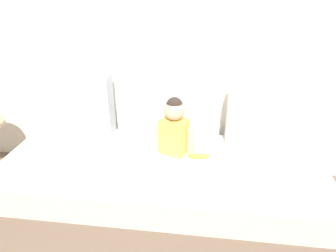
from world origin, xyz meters
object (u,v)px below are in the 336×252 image
Objects in this scene: couch at (163,176)px; throw_pillow_right at (262,117)px; throw_pillow_left at (80,105)px; toddler at (174,126)px; banana at (199,156)px; throw_pillow_center at (168,112)px.

couch is 0.92m from throw_pillow_right.
throw_pillow_left reaches higher than toddler.
couch is at bearing -143.79° from toddler.
toddler is at bearing -160.03° from throw_pillow_right.
throw_pillow_right is 3.27× the size of banana.
throw_pillow_right is (0.76, 0.00, -0.00)m from throw_pillow_center.
throw_pillow_right is (0.76, 0.31, 0.42)m from couch.
banana reaches higher than couch.
throw_pillow_left is (-0.76, 0.31, 0.46)m from couch.
throw_pillow_center reaches higher than banana.
banana is at bearing -17.13° from throw_pillow_left.
couch is at bearing 177.19° from banana.
throw_pillow_center is 0.26m from toddler.
banana is (0.28, -0.32, -0.21)m from throw_pillow_center.
throw_pillow_left is 1.52m from throw_pillow_right.
couch is at bearing -21.89° from throw_pillow_left.
toddler is at bearing -16.44° from throw_pillow_left.
throw_pillow_center is 0.76m from throw_pillow_right.
banana is at bearing -146.71° from throw_pillow_right.
throw_pillow_left is 1.24× the size of toddler.
throw_pillow_right is at bearing 33.29° from banana.
throw_pillow_center is at bearing 107.70° from toddler.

